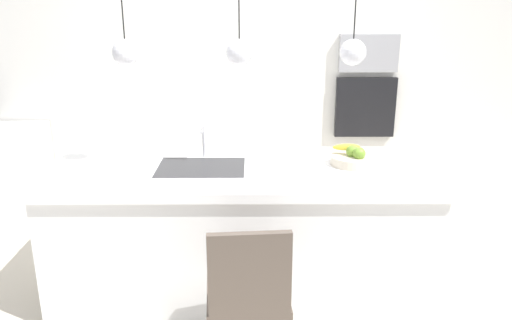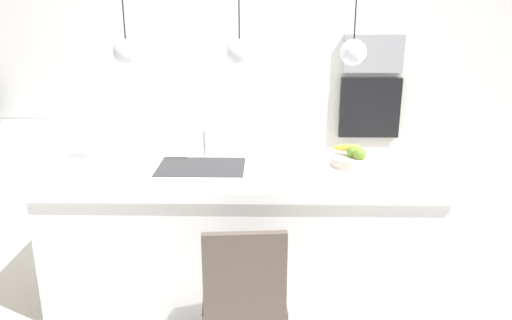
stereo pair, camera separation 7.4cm
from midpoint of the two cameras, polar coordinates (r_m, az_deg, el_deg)
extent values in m
plane|color=beige|center=(3.64, -1.02, -14.26)|extent=(6.60, 6.60, 0.00)
cube|color=silver|center=(4.78, -0.40, 10.16)|extent=(6.00, 0.10, 2.60)
cube|color=white|center=(3.44, -1.06, -8.37)|extent=(2.42, 0.88, 0.83)
cube|color=white|center=(3.27, -1.10, -1.33)|extent=(2.48, 0.94, 0.06)
cube|color=#2D2D30|center=(3.28, -5.55, -0.87)|extent=(0.56, 0.40, 0.02)
cylinder|color=silver|center=(3.47, -5.17, 2.18)|extent=(0.02, 0.02, 0.22)
cylinder|color=silver|center=(3.37, -5.36, 3.45)|extent=(0.02, 0.16, 0.02)
cylinder|color=beige|center=(3.36, 11.52, -0.10)|extent=(0.29, 0.29, 0.06)
sphere|color=olive|center=(3.30, 12.27, 0.65)|extent=(0.08, 0.08, 0.08)
sphere|color=olive|center=(3.34, 11.55, 0.90)|extent=(0.08, 0.08, 0.08)
sphere|color=orange|center=(3.34, 11.52, 0.84)|extent=(0.07, 0.07, 0.07)
ellipsoid|color=yellow|center=(3.36, 10.85, 1.37)|extent=(0.19, 0.09, 0.06)
cube|color=#9E9EA3|center=(4.80, 13.56, 11.64)|extent=(0.54, 0.08, 0.34)
cube|color=black|center=(4.87, 13.14, 5.79)|extent=(0.56, 0.08, 0.56)
cube|color=brown|center=(2.76, -0.62, -14.94)|extent=(0.46, 0.49, 0.06)
cube|color=brown|center=(2.45, -0.39, -12.75)|extent=(0.40, 0.07, 0.43)
cylinder|color=#B2B2B7|center=(3.06, 2.72, -16.53)|extent=(0.04, 0.04, 0.41)
cylinder|color=#B2B2B7|center=(3.05, -4.35, -16.73)|extent=(0.04, 0.04, 0.41)
sphere|color=silver|center=(3.20, -13.78, 11.75)|extent=(0.16, 0.16, 0.16)
sphere|color=silver|center=(3.10, -1.19, 12.06)|extent=(0.16, 0.16, 0.16)
sphere|color=silver|center=(3.15, 11.62, 11.80)|extent=(0.16, 0.16, 0.16)
camera|label=1|loc=(0.04, -89.34, 0.21)|focal=35.40mm
camera|label=2|loc=(0.04, 90.66, -0.21)|focal=35.40mm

